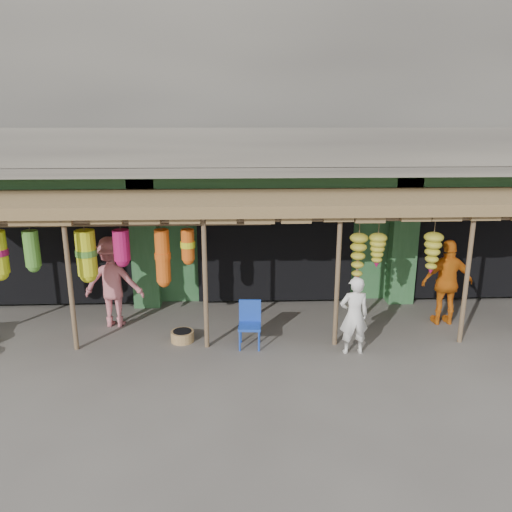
{
  "coord_description": "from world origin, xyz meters",
  "views": [
    {
      "loc": [
        -0.93,
        -9.1,
        4.31
      ],
      "look_at": [
        -0.49,
        1.0,
        1.48
      ],
      "focal_mm": 35.0,
      "sensor_mm": 36.0,
      "label": 1
    }
  ],
  "objects_px": {
    "person_vendor": "(447,282)",
    "blue_chair": "(250,321)",
    "person_front": "(354,315)",
    "person_shopper": "(113,282)"
  },
  "relations": [
    {
      "from": "person_front",
      "to": "person_shopper",
      "type": "relative_size",
      "value": 0.78
    },
    {
      "from": "person_front",
      "to": "person_shopper",
      "type": "distance_m",
      "value": 5.0
    },
    {
      "from": "person_front",
      "to": "person_vendor",
      "type": "distance_m",
      "value": 2.65
    },
    {
      "from": "person_front",
      "to": "person_shopper",
      "type": "height_order",
      "value": "person_shopper"
    },
    {
      "from": "person_vendor",
      "to": "blue_chair",
      "type": "bearing_deg",
      "value": 11.09
    },
    {
      "from": "blue_chair",
      "to": "person_shopper",
      "type": "bearing_deg",
      "value": 162.45
    },
    {
      "from": "person_vendor",
      "to": "person_shopper",
      "type": "xyz_separation_m",
      "value": [
        -7.05,
        0.21,
        0.04
      ]
    },
    {
      "from": "person_front",
      "to": "person_vendor",
      "type": "bearing_deg",
      "value": -153.8
    },
    {
      "from": "person_front",
      "to": "person_vendor",
      "type": "xyz_separation_m",
      "value": [
        2.29,
        1.31,
        0.17
      ]
    },
    {
      "from": "person_shopper",
      "to": "person_vendor",
      "type": "bearing_deg",
      "value": -177.28
    }
  ]
}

